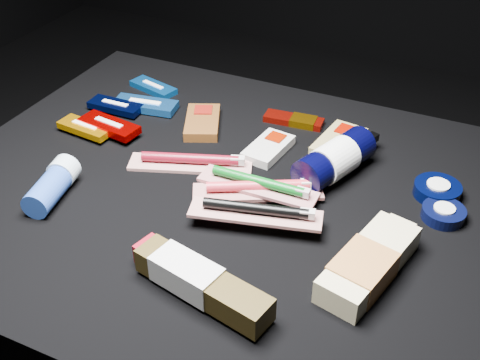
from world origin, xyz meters
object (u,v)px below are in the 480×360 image
at_px(bodywash_bottle, 368,265).
at_px(deodorant_stick, 53,185).
at_px(toothpaste_carton_red, 183,272).
at_px(lotion_bottle, 335,159).

distance_m(bodywash_bottle, deodorant_stick, 0.51).
height_order(bodywash_bottle, deodorant_stick, deodorant_stick).
bearing_deg(deodorant_stick, toothpaste_carton_red, -26.38).
xyz_separation_m(deodorant_stick, toothpaste_carton_red, (0.28, -0.08, -0.01)).
distance_m(deodorant_stick, toothpaste_carton_red, 0.29).
relative_size(lotion_bottle, bodywash_bottle, 0.99).
relative_size(deodorant_stick, toothpaste_carton_red, 0.69).
distance_m(bodywash_bottle, toothpaste_carton_red, 0.25).
relative_size(bodywash_bottle, deodorant_stick, 1.67).
bearing_deg(bodywash_bottle, toothpaste_carton_red, -139.56).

